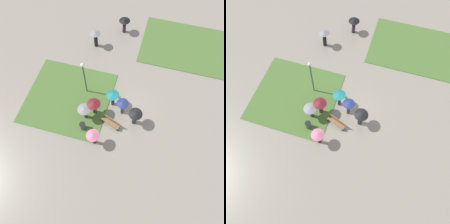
{
  "view_description": "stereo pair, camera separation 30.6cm",
  "coord_description": "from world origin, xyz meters",
  "views": [
    {
      "loc": [
        1.03,
        -8.99,
        18.23
      ],
      "look_at": [
        -1.29,
        -0.56,
        0.73
      ],
      "focal_mm": 35.0,
      "sensor_mm": 36.0,
      "label": 1
    },
    {
      "loc": [
        1.33,
        -8.9,
        18.23
      ],
      "look_at": [
        -1.29,
        -0.56,
        0.73
      ],
      "focal_mm": 35.0,
      "sensor_mm": 36.0,
      "label": 2
    }
  ],
  "objects": [
    {
      "name": "crowd_person_grey",
      "position": [
        -3.56,
        -1.34,
        1.34
      ],
      "size": [
        1.18,
        1.18,
        1.74
      ],
      "rotation": [
        0.0,
        0.0,
        1.6
      ],
      "color": "#47382D",
      "rests_on": "ground_plane"
    },
    {
      "name": "lone_walker_far_path",
      "position": [
        -2.8,
        10.08,
        1.36
      ],
      "size": [
        1.19,
        1.19,
        1.8
      ],
      "rotation": [
        0.0,
        0.0,
        5.28
      ],
      "color": "#2D2333",
      "rests_on": "ground_plane"
    },
    {
      "name": "crowd_person_pink",
      "position": [
        -2.09,
        -3.47,
        1.52
      ],
      "size": [
        1.11,
        1.11,
        1.95
      ],
      "rotation": [
        0.0,
        0.0,
        3.23
      ],
      "color": "#2D2333",
      "rests_on": "ground_plane"
    },
    {
      "name": "crowd_person_maroon",
      "position": [
        -2.89,
        -0.67,
        1.44
      ],
      "size": [
        1.19,
        1.19,
        1.91
      ],
      "rotation": [
        0.0,
        0.0,
        2.76
      ],
      "color": "#47382D",
      "rests_on": "ground_plane"
    },
    {
      "name": "trash_bin",
      "position": [
        -3.44,
        -2.47,
        0.46
      ],
      "size": [
        0.53,
        0.53,
        0.92
      ],
      "color": "#4C4C51",
      "rests_on": "ground_plane"
    },
    {
      "name": "crowd_person_navy",
      "position": [
        -0.48,
        0.0,
        1.54
      ],
      "size": [
        1.06,
        1.06,
        1.99
      ],
      "rotation": [
        0.0,
        0.0,
        6.01
      ],
      "color": "#47382D",
      "rests_on": "ground_plane"
    },
    {
      "name": "lawn_patch_near",
      "position": [
        -5.84,
        0.18,
        0.03
      ],
      "size": [
        7.85,
        7.55,
        0.06
      ],
      "color": "#4C7033",
      "rests_on": "ground_plane"
    },
    {
      "name": "crowd_person_teal",
      "position": [
        -1.54,
        0.64,
        1.48
      ],
      "size": [
        1.15,
        1.15,
        1.91
      ],
      "rotation": [
        0.0,
        0.0,
        2.28
      ],
      "color": "#282D47",
      "rests_on": "ground_plane"
    },
    {
      "name": "lawn_patch_far",
      "position": [
        4.4,
        9.68,
        0.03
      ],
      "size": [
        9.8,
        6.92,
        0.06
      ],
      "color": "#4C7033",
      "rests_on": "ground_plane"
    },
    {
      "name": "crowd_person_black",
      "position": [
        0.8,
        -0.68,
        1.3
      ],
      "size": [
        1.2,
        1.2,
        1.89
      ],
      "rotation": [
        0.0,
        0.0,
        2.15
      ],
      "color": "#282D47",
      "rests_on": "ground_plane"
    },
    {
      "name": "ground_plane",
      "position": [
        0.0,
        0.0,
        0.0
      ],
      "size": [
        90.0,
        90.0,
        0.0
      ],
      "primitive_type": "plane",
      "color": "gray"
    },
    {
      "name": "lone_walker_mid_plaza",
      "position": [
        -5.23,
        7.25,
        1.33
      ],
      "size": [
        1.09,
        1.09,
        1.95
      ],
      "rotation": [
        0.0,
        0.0,
        0.2
      ],
      "color": "black",
      "rests_on": "ground_plane"
    },
    {
      "name": "lamp_post",
      "position": [
        -4.34,
        1.34,
        2.7
      ],
      "size": [
        0.32,
        0.32,
        4.18
      ],
      "color": "#474C51",
      "rests_on": "ground_plane"
    },
    {
      "name": "park_bench",
      "position": [
        -1.15,
        -1.4,
        0.47
      ],
      "size": [
        1.83,
        1.01,
        0.9
      ],
      "rotation": [
        0.0,
        0.0,
        -0.35
      ],
      "color": "brown",
      "rests_on": "ground_plane"
    }
  ]
}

